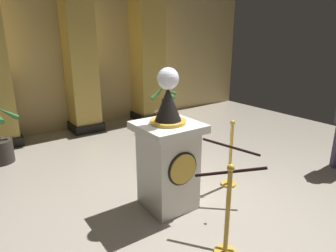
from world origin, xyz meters
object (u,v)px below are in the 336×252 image
at_px(pedestal_clock, 168,156).
at_px(potted_palm_right, 163,116).
at_px(stanchion_near, 227,224).
at_px(stanchion_far, 230,163).

bearing_deg(pedestal_clock, potted_palm_right, 56.85).
height_order(stanchion_near, stanchion_far, stanchion_far).
height_order(pedestal_clock, stanchion_near, pedestal_clock).
bearing_deg(stanchion_far, pedestal_clock, 176.62).
bearing_deg(potted_palm_right, stanchion_far, -105.03).
relative_size(pedestal_clock, stanchion_far, 1.78).
distance_m(pedestal_clock, stanchion_near, 1.20).
bearing_deg(stanchion_near, pedestal_clock, 87.75).
distance_m(stanchion_far, potted_palm_right, 3.15).
height_order(pedestal_clock, stanchion_far, pedestal_clock).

